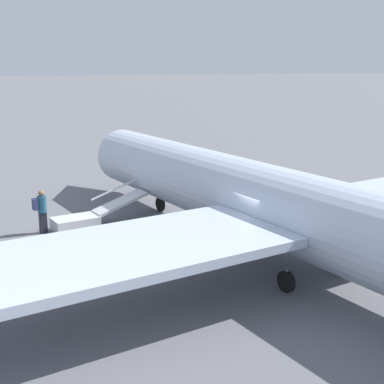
# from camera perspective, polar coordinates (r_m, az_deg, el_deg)

# --- Properties ---
(ground_plane) EXTENTS (600.00, 600.00, 0.00)m
(ground_plane) POSITION_cam_1_polar(r_m,az_deg,el_deg) (18.58, 7.90, -7.24)
(ground_plane) COLOR slate
(airplane_main) EXTENTS (29.08, 22.28, 6.82)m
(airplane_main) POSITION_cam_1_polar(r_m,az_deg,el_deg) (17.29, 10.10, -1.80)
(airplane_main) COLOR silver
(airplane_main) RESTS_ON ground
(boarding_stairs) EXTENTS (1.85, 4.14, 1.70)m
(boarding_stairs) POSITION_cam_1_polar(r_m,az_deg,el_deg) (22.31, -11.36, -2.80)
(boarding_stairs) COLOR silver
(boarding_stairs) RESTS_ON ground
(passenger) EXTENTS (0.39, 0.56, 1.74)m
(passenger) POSITION_cam_1_polar(r_m,az_deg,el_deg) (21.82, -15.78, -1.71)
(passenger) COLOR #23232D
(passenger) RESTS_ON ground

